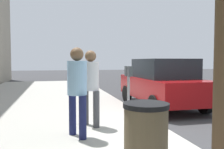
# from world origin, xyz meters

# --- Properties ---
(ground_plane) EXTENTS (80.00, 80.00, 0.00)m
(ground_plane) POSITION_xyz_m (0.00, 0.00, 0.00)
(ground_plane) COLOR #38383A
(ground_plane) RESTS_ON ground
(sidewalk_slab) EXTENTS (28.00, 6.00, 0.15)m
(sidewalk_slab) POSITION_xyz_m (0.00, 3.00, 0.07)
(sidewalk_slab) COLOR #A8A59E
(sidewalk_slab) RESTS_ON ground_plane
(parking_meter) EXTENTS (0.36, 0.12, 1.41)m
(parking_meter) POSITION_xyz_m (0.92, 0.63, 1.17)
(parking_meter) COLOR gray
(parking_meter) RESTS_ON sidewalk_slab
(pedestrian_at_meter) EXTENTS (0.48, 0.39, 1.79)m
(pedestrian_at_meter) POSITION_xyz_m (0.63, 1.66, 1.21)
(pedestrian_at_meter) COLOR #47474C
(pedestrian_at_meter) RESTS_ON sidewalk_slab
(pedestrian_bystander) EXTENTS (0.51, 0.40, 1.81)m
(pedestrian_bystander) POSITION_xyz_m (-0.12, 2.05, 1.23)
(pedestrian_bystander) COLOR #191E4C
(pedestrian_bystander) RESTS_ON sidewalk_slab
(parked_sedan_near) EXTENTS (4.40, 1.97, 1.77)m
(parked_sedan_near) POSITION_xyz_m (3.12, -1.35, 0.89)
(parked_sedan_near) COLOR maroon
(parked_sedan_near) RESTS_ON ground_plane
(trash_bin) EXTENTS (0.59, 0.59, 1.01)m
(trash_bin) POSITION_xyz_m (-2.12, 1.37, 0.66)
(trash_bin) COLOR brown
(trash_bin) RESTS_ON sidewalk_slab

